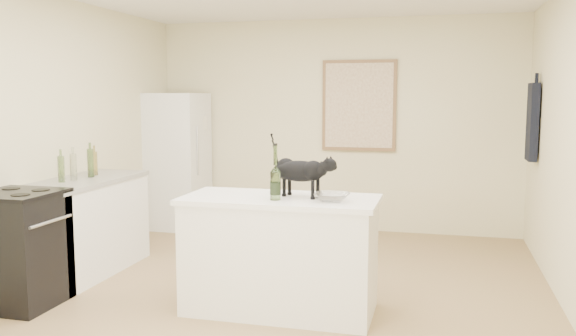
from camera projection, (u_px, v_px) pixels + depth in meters
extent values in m
plane|color=#92714E|center=(275.00, 301.00, 4.88)|extent=(5.50, 5.50, 0.00)
plane|color=beige|center=(335.00, 126.00, 7.37)|extent=(4.50, 0.00, 4.50)
plane|color=beige|center=(61.00, 203.00, 2.08)|extent=(4.50, 0.00, 4.50)
plane|color=beige|center=(31.00, 138.00, 5.28)|extent=(0.00, 5.50, 5.50)
cube|color=white|center=(280.00, 257.00, 4.61)|extent=(1.44, 0.67, 0.86)
cube|color=white|center=(280.00, 200.00, 4.56)|extent=(1.50, 0.70, 0.04)
cube|color=white|center=(84.00, 228.00, 5.60)|extent=(0.60, 1.40, 0.86)
cube|color=gray|center=(82.00, 181.00, 5.55)|extent=(0.62, 1.44, 0.04)
cube|color=black|center=(19.00, 250.00, 4.74)|extent=(0.60, 0.60, 0.90)
cube|color=white|center=(177.00, 161.00, 7.52)|extent=(0.68, 0.68, 1.70)
cube|color=brown|center=(359.00, 106.00, 7.23)|extent=(0.90, 0.03, 1.10)
cube|color=beige|center=(359.00, 106.00, 7.22)|extent=(0.82, 0.00, 1.02)
cube|color=black|center=(532.00, 122.00, 6.14)|extent=(0.08, 0.34, 0.80)
cylinder|color=#3B5F26|center=(275.00, 175.00, 4.41)|extent=(0.10, 0.10, 0.37)
imported|color=silver|center=(332.00, 197.00, 4.36)|extent=(0.27, 0.27, 0.06)
cube|color=silver|center=(204.00, 123.00, 7.46)|extent=(0.04, 0.13, 0.17)
cylinder|color=#28501A|center=(90.00, 163.00, 5.65)|extent=(0.06, 0.06, 0.27)
cylinder|color=#A0ADA1|center=(73.00, 167.00, 5.44)|extent=(0.06, 0.06, 0.24)
cylinder|color=#2D501B|center=(61.00, 169.00, 5.31)|extent=(0.06, 0.06, 0.24)
cylinder|color=olive|center=(95.00, 163.00, 5.79)|extent=(0.06, 0.06, 0.23)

